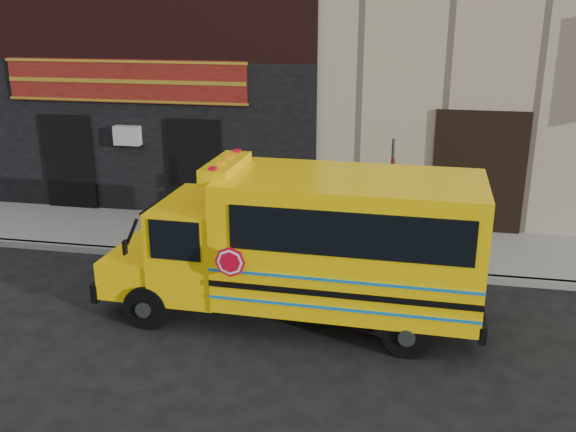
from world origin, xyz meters
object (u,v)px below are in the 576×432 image
Objects in this scene: school_bus at (313,242)px; sign_pole at (391,202)px; bicycle at (196,264)px; cyclist at (195,252)px.

sign_pole reaches higher than school_bus.
sign_pole is 1.48× the size of bicycle.
school_bus is at bearing -119.31° from sign_pole.
bicycle is (-3.74, -1.59, -1.04)m from sign_pole.
bicycle is at bearing -166.54° from cyclist.
cyclist is at bearing -157.41° from sign_pole.
school_bus is 2.62m from sign_pole.
school_bus is 3.47× the size of bicycle.
school_bus is 2.34× the size of sign_pole.
sign_pole is at bearing -66.76° from cyclist.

